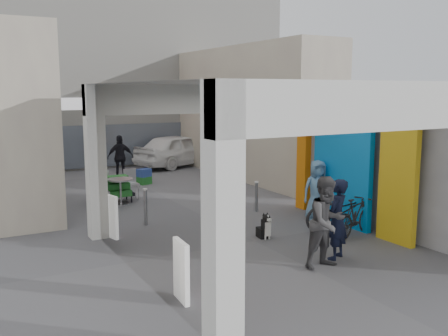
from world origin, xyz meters
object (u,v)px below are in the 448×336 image
man_crates (120,157)px  man_with_dog (337,219)px  border_collie (265,228)px  white_van (179,150)px  man_elderly (317,190)px  man_back_turned (327,222)px  bicycle_rear (356,217)px  cafe_set (114,192)px  produce_stand (113,192)px  bicycle_front (342,211)px

man_crates → man_with_dog: bearing=105.0°
border_collie → man_with_dog: size_ratio=0.38×
white_van → man_elderly: bearing=156.0°
man_with_dog → man_back_turned: (-0.49, -0.28, 0.07)m
bicycle_rear → man_crates: bearing=-4.4°
man_elderly → white_van: (0.62, 10.37, -0.07)m
man_crates → border_collie: bearing=103.0°
border_collie → white_van: bearing=84.6°
man_elderly → man_crates: 8.82m
bicycle_rear → cafe_set: bearing=14.4°
man_back_turned → man_elderly: man_back_turned is taller
cafe_set → man_with_dog: (2.47, -7.09, 0.48)m
man_with_dog → man_elderly: (1.60, 2.56, -0.02)m
man_back_turned → man_crates: man_back_turned is taller
man_crates → produce_stand: bearing=79.1°
produce_stand → man_with_dog: 7.57m
man_with_dog → man_elderly: size_ratio=1.03×
produce_stand → white_van: white_van is taller
man_back_turned → white_van: 13.49m
white_van → man_crates: bearing=100.4°
cafe_set → man_back_turned: bearing=-75.0°
border_collie → bicycle_front: 2.03m
man_back_turned → white_van: man_back_turned is taller
bicycle_front → bicycle_rear: bearing=-163.6°
man_elderly → bicycle_front: size_ratio=0.85×
border_collie → bicycle_rear: bicycle_rear is taller
man_elderly → man_with_dog: bearing=-103.5°
produce_stand → white_van: (4.70, 5.80, 0.41)m
border_collie → bicycle_front: (1.98, -0.38, 0.24)m
produce_stand → border_collie: (1.99, -5.28, -0.07)m
man_elderly → man_crates: size_ratio=0.95×
man_crates → white_van: man_crates is taller
man_crates → white_van: (3.26, 1.96, -0.11)m
border_collie → bicycle_front: bearing=-2.4°
cafe_set → man_crates: (1.43, 3.88, 0.51)m
produce_stand → man_elderly: man_elderly is taller
man_elderly → man_crates: (-2.65, 8.41, 0.05)m
man_crates → bicycle_rear: size_ratio=1.11×
cafe_set → produce_stand: cafe_set is taller
bicycle_rear → white_van: white_van is taller
cafe_set → man_crates: 4.17m
man_back_turned → bicycle_front: size_ratio=0.95×
man_elderly → bicycle_rear: 1.59m
man_with_dog → white_van: man_with_dog is taller
border_collie → man_back_turned: size_ratio=0.35×
man_with_dog → bicycle_front: 2.12m
produce_stand → bicycle_front: bearing=-65.4°
white_van → produce_stand: bearing=120.4°
cafe_set → white_van: 7.50m
man_crates → bicycle_front: 9.84m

